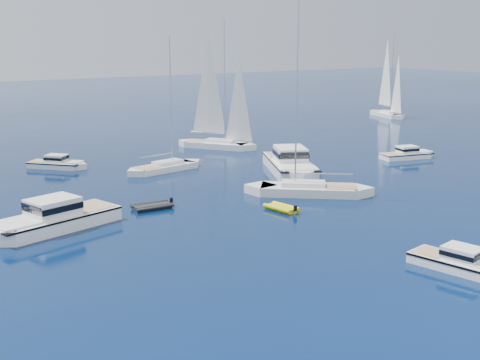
% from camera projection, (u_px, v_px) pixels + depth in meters
% --- Properties ---
extents(motor_cruiser_near, '(3.69, 7.90, 1.99)m').
position_uv_depth(motor_cruiser_near, '(464.00, 271.00, 39.80)').
color(motor_cruiser_near, silver).
rests_on(motor_cruiser_near, ground).
extents(motor_cruiser_centre, '(12.43, 6.57, 3.12)m').
position_uv_depth(motor_cruiser_centre, '(52.00, 230.00, 48.32)').
color(motor_cruiser_centre, white).
rests_on(motor_cruiser_centre, ground).
extents(motor_cruiser_far_r, '(7.89, 4.07, 1.98)m').
position_uv_depth(motor_cruiser_far_r, '(408.00, 158.00, 76.63)').
color(motor_cruiser_far_r, white).
rests_on(motor_cruiser_far_r, ground).
extents(motor_cruiser_distant, '(9.89, 14.04, 3.58)m').
position_uv_depth(motor_cruiser_distant, '(291.00, 173.00, 68.54)').
color(motor_cruiser_distant, white).
rests_on(motor_cruiser_distant, ground).
extents(motor_cruiser_horizon, '(6.64, 7.05, 1.95)m').
position_uv_depth(motor_cruiser_horizon, '(58.00, 168.00, 71.06)').
color(motor_cruiser_horizon, silver).
rests_on(motor_cruiser_horizon, ground).
extents(sailboat_mid_r, '(11.75, 10.70, 18.57)m').
position_uv_depth(sailboat_mid_r, '(308.00, 194.00, 59.14)').
color(sailboat_mid_r, silver).
rests_on(sailboat_mid_r, ground).
extents(sailboat_centre, '(10.57, 4.27, 15.10)m').
position_uv_depth(sailboat_centre, '(165.00, 171.00, 69.66)').
color(sailboat_centre, silver).
rests_on(sailboat_centre, ground).
extents(sailboat_sails_r, '(9.14, 11.40, 17.24)m').
position_uv_depth(sailboat_sails_r, '(217.00, 148.00, 84.01)').
color(sailboat_sails_r, white).
rests_on(sailboat_sails_r, ground).
extents(sailboat_sails_far, '(5.67, 11.22, 15.96)m').
position_uv_depth(sailboat_sails_far, '(387.00, 116.00, 117.17)').
color(sailboat_sails_far, white).
rests_on(sailboat_sails_far, ground).
extents(tender_yellow, '(2.23, 3.38, 0.95)m').
position_uv_depth(tender_yellow, '(281.00, 211.00, 53.67)').
color(tender_yellow, '#D3C80C').
rests_on(tender_yellow, ground).
extents(tender_grey_far, '(3.67, 2.15, 0.95)m').
position_uv_depth(tender_grey_far, '(152.00, 209.00, 54.25)').
color(tender_grey_far, black).
rests_on(tender_grey_far, ground).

